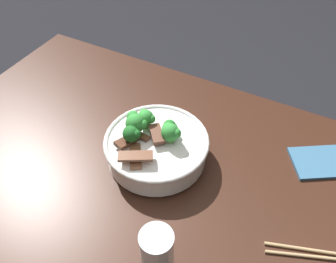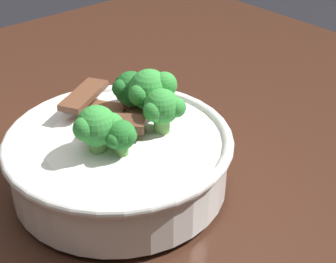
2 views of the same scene
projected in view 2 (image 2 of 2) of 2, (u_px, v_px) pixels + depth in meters
name	position (u px, v px, depth m)	size (l,w,h in m)	color
dining_table	(85.00, 225.00, 0.76)	(1.22, 0.94, 0.76)	#381E14
rice_bowl	(120.00, 152.00, 0.58)	(0.26, 0.26, 0.13)	white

